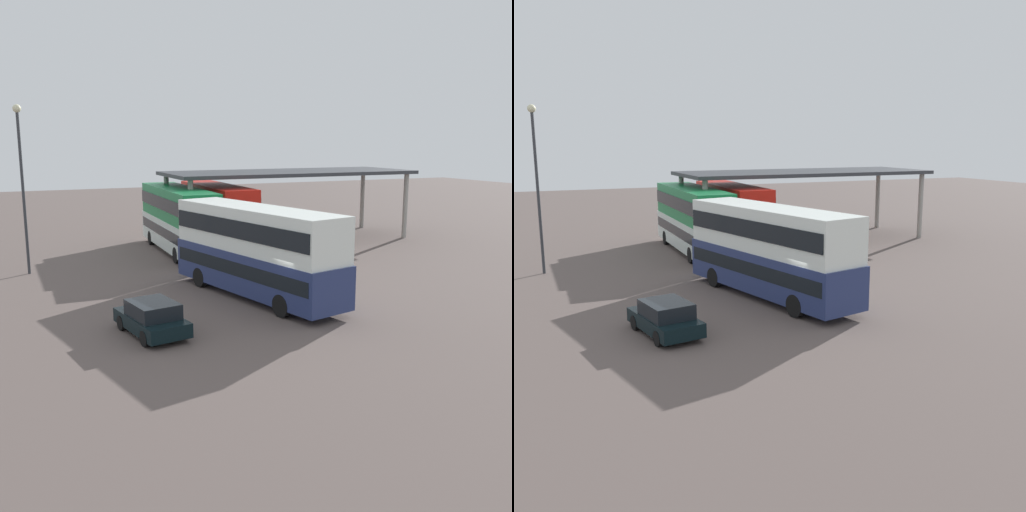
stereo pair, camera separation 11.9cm
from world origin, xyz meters
TOP-DOWN VIEW (x-y plane):
  - ground_plane at (0.00, 0.00)m, footprint 140.00×140.00m
  - double_decker_main at (-0.71, 3.04)m, footprint 4.80×10.86m
  - parked_hatchback at (-6.64, -0.41)m, footprint 2.32×3.93m
  - double_decker_near_canopy at (-0.79, 15.53)m, footprint 2.75×11.30m
  - double_decker_mid_row at (2.64, 17.32)m, footprint 2.79×10.43m
  - depot_canopy at (8.21, 17.06)m, footprint 18.30×6.95m
  - lamppost_tall at (-10.38, 12.73)m, footprint 0.44×0.44m

SIDE VIEW (x-z plane):
  - ground_plane at x=0.00m, z-range 0.00..0.00m
  - parked_hatchback at x=-6.64m, z-range 0.00..1.35m
  - double_decker_mid_row at x=2.64m, z-range 0.20..4.46m
  - double_decker_near_canopy at x=-0.79m, z-range 0.21..4.51m
  - double_decker_main at x=-0.71m, z-range 0.20..4.54m
  - depot_canopy at x=8.21m, z-range 2.26..7.40m
  - lamppost_tall at x=-10.38m, z-range 1.07..10.34m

